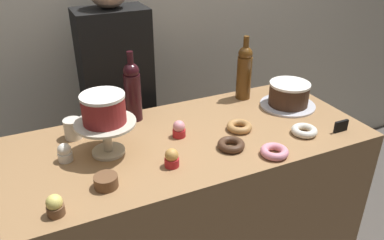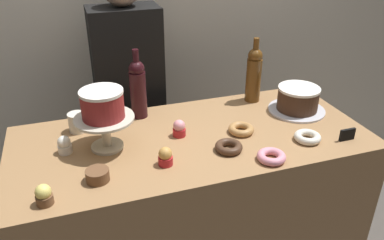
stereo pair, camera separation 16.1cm
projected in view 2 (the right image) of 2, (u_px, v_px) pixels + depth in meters
back_wall at (143, 12)px, 2.26m from camera, size 6.00×0.05×2.60m
display_counter at (192, 221)px, 1.87m from camera, size 1.52×0.68×0.96m
cake_stand_pedestal at (105, 127)px, 1.53m from camera, size 0.24×0.24×0.14m
white_layer_cake at (102, 104)px, 1.48m from camera, size 0.17×0.17×0.11m
silver_serving_platter at (296, 110)px, 1.87m from camera, size 0.27×0.27×0.01m
chocolate_round_cake at (298, 98)px, 1.84m from camera, size 0.20×0.20×0.11m
wine_bottle_amber at (254, 74)px, 1.91m from camera, size 0.08×0.08×0.33m
wine_bottle_dark_red at (138, 88)px, 1.75m from camera, size 0.08×0.08×0.33m
cupcake_strawberry at (179, 128)px, 1.64m from camera, size 0.06×0.06×0.07m
cupcake_caramel at (165, 157)px, 1.45m from camera, size 0.06×0.06×0.07m
cupcake_vanilla at (65, 145)px, 1.52m from camera, size 0.06×0.06×0.07m
cupcake_lemon at (44, 195)px, 1.25m from camera, size 0.06×0.06×0.07m
donut_sugar at (307, 137)px, 1.61m from camera, size 0.11×0.11×0.03m
donut_chocolate at (229, 147)px, 1.55m from camera, size 0.11×0.11×0.03m
donut_pink at (271, 157)px, 1.48m from camera, size 0.11×0.11×0.03m
donut_maple at (241, 129)px, 1.67m from camera, size 0.11×0.11×0.03m
cookie_stack at (98, 175)px, 1.37m from camera, size 0.08×0.08×0.04m
price_sign_chalkboard at (347, 135)px, 1.61m from camera, size 0.07×0.01×0.05m
coffee_cup_ceramic at (77, 122)px, 1.67m from camera, size 0.08×0.08×0.08m
barista_figure at (131, 108)px, 2.16m from camera, size 0.36×0.22×1.60m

